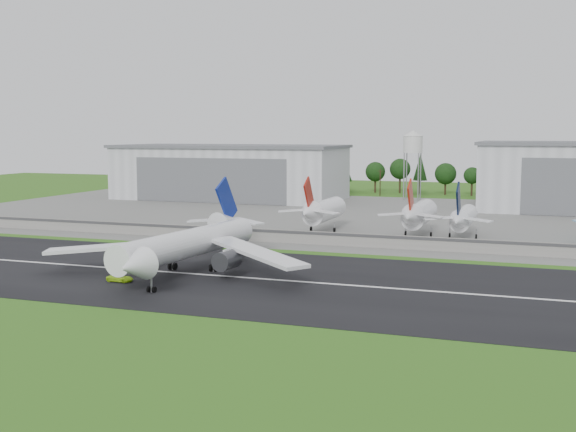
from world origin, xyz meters
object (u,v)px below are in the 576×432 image
at_px(parked_jet_navy, 463,218).
at_px(parked_jet_red_a, 321,211).
at_px(ground_vehicle, 120,278).
at_px(parked_jet_red_b, 418,214).
at_px(main_airliner, 187,251).

bearing_deg(parked_jet_navy, parked_jet_red_a, 179.89).
bearing_deg(ground_vehicle, parked_jet_navy, -35.02).
height_order(ground_vehicle, parked_jet_red_a, parked_jet_red_a).
relative_size(ground_vehicle, parked_jet_red_a, 0.17).
bearing_deg(parked_jet_red_b, ground_vehicle, -119.33).
distance_m(ground_vehicle, parked_jet_red_b, 90.00).
relative_size(main_airliner, ground_vehicle, 11.44).
distance_m(ground_vehicle, parked_jet_red_a, 80.22).
bearing_deg(main_airliner, parked_jet_red_a, -90.34).
xyz_separation_m(ground_vehicle, parked_jet_navy, (56.03, 78.23, 5.08)).
bearing_deg(main_airliner, ground_vehicle, 59.47).
bearing_deg(parked_jet_red_b, main_airliner, -117.90).
distance_m(ground_vehicle, parked_jet_navy, 96.35).
xyz_separation_m(parked_jet_red_a, parked_jet_red_b, (27.46, 0.01, 0.04)).
bearing_deg(main_airliner, parked_jet_navy, -118.87).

